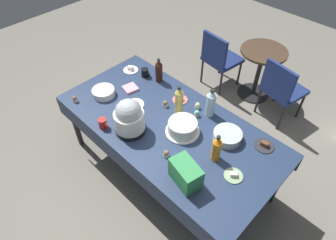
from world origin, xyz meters
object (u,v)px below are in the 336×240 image
Objects in this scene: frosted_layer_cake at (183,127)px; ceramic_snack_bowl at (104,92)px; soda_bottle_water at (211,103)px; soda_bottle_orange_juice at (217,149)px; coffee_mug_black at (145,73)px; dessert_plate_cream at (135,104)px; soda_bottle_cola at (159,71)px; cupcake_berry at (197,106)px; maroon_chair_left at (219,57)px; cupcake_cocoa at (165,104)px; dessert_plate_coral at (180,99)px; cupcake_lemon at (197,113)px; dessert_plate_white at (131,69)px; potluck_table at (168,128)px; coffee_mug_red at (103,123)px; soda_bottle_ginger_ale at (179,101)px; soda_carton at (186,173)px; maroon_chair_right at (281,88)px; dessert_plate_charcoal at (264,145)px; cupcake_vanilla at (166,154)px; slow_cooker at (129,118)px; glass_salad_bowl at (227,136)px; cupcake_rose at (75,99)px; round_cafe_table at (260,65)px.

frosted_layer_cake is 0.96m from ceramic_snack_bowl.
soda_bottle_water reaches higher than ceramic_snack_bowl.
soda_bottle_orange_juice is 1.32m from coffee_mug_black.
soda_bottle_cola is (-0.11, 0.45, 0.12)m from dessert_plate_cream.
cupcake_berry is 0.08× the size of maroon_chair_left.
cupcake_cocoa and cupcake_berry have the same top height.
dessert_plate_coral is 0.21m from cupcake_berry.
cupcake_lemon is 1.00× the size of cupcake_berry.
soda_bottle_water reaches higher than dessert_plate_white.
ceramic_snack_bowl is at bearing -167.28° from potluck_table.
soda_bottle_water is at bearing 29.72° from cupcake_cocoa.
soda_bottle_cola is 2.33× the size of coffee_mug_red.
soda_carton is at bearing -42.96° from soda_bottle_ginger_ale.
maroon_chair_right is at bearing 44.60° from dessert_plate_white.
cupcake_vanilla reaches higher than dessert_plate_charcoal.
maroon_chair_left is (-0.76, 1.20, -0.40)m from soda_bottle_water.
dessert_plate_coral is at bearing 86.28° from slow_cooker.
dessert_plate_charcoal is 1.33m from soda_bottle_cola.
soda_bottle_orange_juice reaches higher than glass_salad_bowl.
soda_carton is (1.43, 0.09, 0.07)m from cupcake_rose.
soda_bottle_orange_juice is (0.40, -0.03, 0.06)m from frosted_layer_cake.
maroon_chair_left is at bearing 80.53° from cupcake_rose.
soda_bottle_ginger_ale reaches higher than maroon_chair_right.
glass_salad_bowl is at bearing -14.84° from cupcake_berry.
soda_bottle_cola is (-0.59, 0.04, 0.10)m from cupcake_berry.
dessert_plate_coral is at bearing -2.15° from coffee_mug_black.
soda_bottle_water is at bearing -80.19° from round_cafe_table.
cupcake_vanilla is 1.05m from soda_bottle_cola.
soda_bottle_orange_juice is 1.07m from coffee_mug_red.
maroon_chair_left is 1.00× the size of maroon_chair_right.
glass_salad_bowl is 0.92× the size of soda_bottle_cola.
potluck_table is 0.37m from dessert_plate_coral.
soda_bottle_ginger_ale is at bearing 162.61° from soda_bottle_orange_juice.
dessert_plate_white is 0.24× the size of round_cafe_table.
soda_bottle_orange_juice is at bearing -0.65° from potluck_table.
ceramic_snack_bowl is 0.77× the size of soda_bottle_water.
dessert_plate_coral is at bearing -175.43° from dessert_plate_charcoal.
cupcake_lemon is (0.89, 0.45, -0.00)m from ceramic_snack_bowl.
soda_carton reaches higher than cupcake_berry.
cupcake_lemon is 0.25× the size of soda_bottle_orange_juice.
ceramic_snack_bowl is at bearing 167.74° from slow_cooker.
dessert_plate_cream is 0.61m from cupcake_rose.
round_cafe_table is at bearing 94.25° from cupcake_berry.
slow_cooker reaches higher than coffee_mug_black.
cupcake_lemon is 0.24× the size of soda_bottle_cola.
potluck_table is 8.54× the size of glass_salad_bowl.
cupcake_cocoa is (-0.98, -0.25, 0.02)m from dessert_plate_charcoal.
soda_carton is at bearing 6.36° from coffee_mug_red.
cupcake_cocoa is 0.54m from coffee_mug_black.
maroon_chair_right reaches higher than coffee_mug_red.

